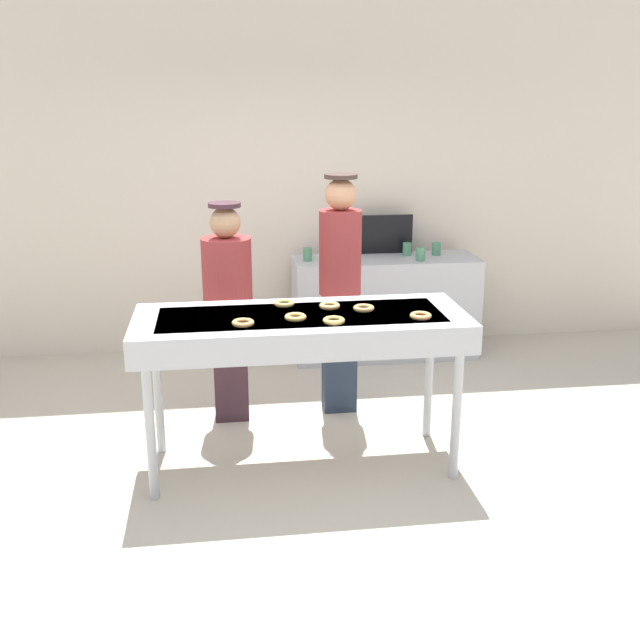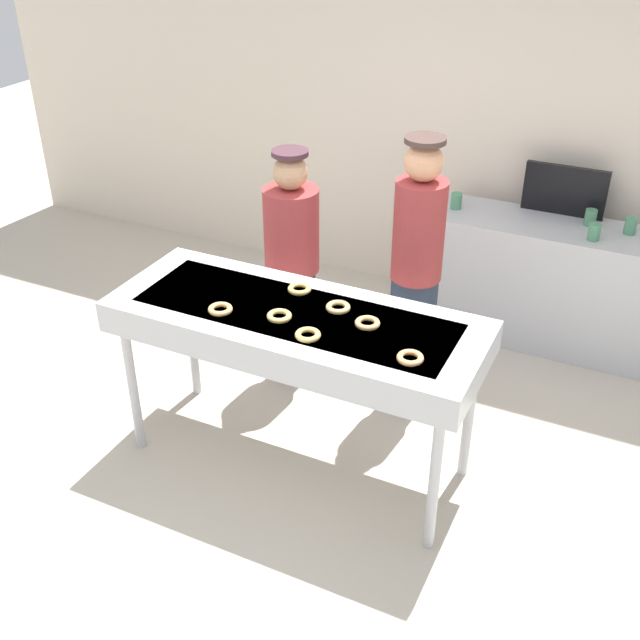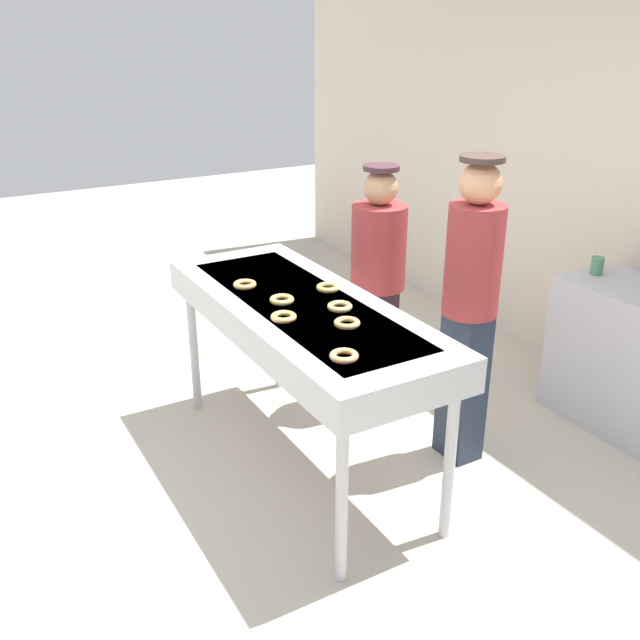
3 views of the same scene
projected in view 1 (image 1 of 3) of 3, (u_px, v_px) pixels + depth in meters
name	position (u px, v px, depth m)	size (l,w,h in m)	color
ground_plane	(302.00, 464.00, 4.72)	(16.00, 16.00, 0.00)	beige
back_wall	(270.00, 163.00, 6.51)	(8.00, 0.12, 3.36)	beige
fryer_conveyor	(301.00, 329.00, 4.46)	(2.00, 0.76, 1.00)	#B7BABF
glazed_donut_0	(243.00, 323.00, 4.22)	(0.13, 0.13, 0.03)	#E5AB61
glazed_donut_1	(284.00, 303.00, 4.61)	(0.13, 0.13, 0.03)	#DDBA60
glazed_donut_2	(295.00, 317.00, 4.33)	(0.13, 0.13, 0.03)	#E5BB65
glazed_donut_3	(364.00, 308.00, 4.51)	(0.13, 0.13, 0.03)	#DFAA64
glazed_donut_4	(334.00, 321.00, 4.26)	(0.13, 0.13, 0.03)	#E2BB5D
glazed_donut_5	(330.00, 306.00, 4.56)	(0.13, 0.13, 0.03)	#E1B76A
glazed_donut_6	(421.00, 316.00, 4.36)	(0.13, 0.13, 0.03)	#EFA865
worker_baker	(228.00, 300.00, 5.14)	(0.34, 0.34, 1.57)	#39222C
worker_assistant	(340.00, 284.00, 5.27)	(0.30, 0.30, 1.74)	#222E40
prep_counter	(385.00, 307.00, 6.57)	(1.62, 0.54, 0.89)	#B7BABF
paper_cup_0	(420.00, 254.00, 6.34)	(0.08, 0.08, 0.11)	#4C8C66
paper_cup_1	(308.00, 254.00, 6.33)	(0.08, 0.08, 0.11)	#4C8C66
paper_cup_2	(436.00, 249.00, 6.55)	(0.08, 0.08, 0.11)	#4C8C66
paper_cup_3	(407.00, 249.00, 6.55)	(0.08, 0.08, 0.11)	#4C8C66
menu_display	(381.00, 234.00, 6.60)	(0.56, 0.04, 0.34)	black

